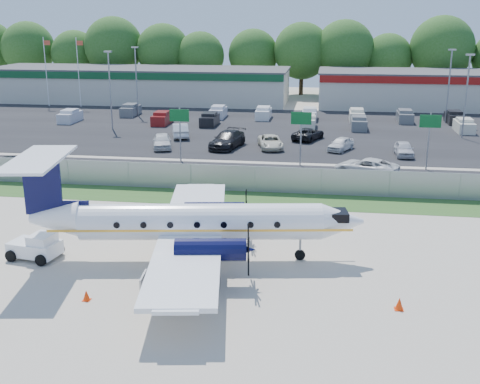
# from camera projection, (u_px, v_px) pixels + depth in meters

# --- Properties ---
(ground) EXTENTS (170.00, 170.00, 0.00)m
(ground) POSITION_uv_depth(u_px,v_px,m) (224.00, 263.00, 32.71)
(ground) COLOR #BEB3A1
(ground) RESTS_ON ground
(grass_verge) EXTENTS (170.00, 4.00, 0.02)m
(grass_verge) POSITION_uv_depth(u_px,v_px,m) (252.00, 199.00, 44.10)
(grass_verge) COLOR #2D561E
(grass_verge) RESTS_ON ground
(access_road) EXTENTS (170.00, 8.00, 0.02)m
(access_road) POSITION_uv_depth(u_px,v_px,m) (262.00, 175.00, 50.75)
(access_road) COLOR black
(access_road) RESTS_ON ground
(parking_lot) EXTENTS (170.00, 32.00, 0.02)m
(parking_lot) POSITION_uv_depth(u_px,v_px,m) (281.00, 130.00, 70.69)
(parking_lot) COLOR black
(parking_lot) RESTS_ON ground
(perimeter_fence) EXTENTS (120.00, 0.06, 1.99)m
(perimeter_fence) POSITION_uv_depth(u_px,v_px,m) (255.00, 179.00, 45.72)
(perimeter_fence) COLOR gray
(perimeter_fence) RESTS_ON ground
(building_west) EXTENTS (46.40, 12.40, 5.24)m
(building_west) POSITION_uv_depth(u_px,v_px,m) (140.00, 84.00, 94.13)
(building_west) COLOR beige
(building_west) RESTS_ON ground
(building_east) EXTENTS (44.40, 12.40, 5.24)m
(building_east) POSITION_uv_depth(u_px,v_px,m) (472.00, 90.00, 87.24)
(building_east) COLOR beige
(building_east) RESTS_ON ground
(sign_left) EXTENTS (1.80, 0.26, 5.00)m
(sign_left) POSITION_uv_depth(u_px,v_px,m) (180.00, 123.00, 54.55)
(sign_left) COLOR gray
(sign_left) RESTS_ON ground
(sign_mid) EXTENTS (1.80, 0.26, 5.00)m
(sign_mid) POSITION_uv_depth(u_px,v_px,m) (301.00, 126.00, 53.03)
(sign_mid) COLOR gray
(sign_mid) RESTS_ON ground
(sign_right) EXTENTS (1.80, 0.26, 5.00)m
(sign_right) POSITION_uv_depth(u_px,v_px,m) (430.00, 129.00, 51.51)
(sign_right) COLOR gray
(sign_right) RESTS_ON ground
(flagpole_west) EXTENTS (1.06, 0.12, 10.00)m
(flagpole_west) POSITION_uv_depth(u_px,v_px,m) (46.00, 68.00, 88.30)
(flagpole_west) COLOR white
(flagpole_west) RESTS_ON ground
(flagpole_east) EXTENTS (1.06, 0.12, 10.00)m
(flagpole_east) POSITION_uv_depth(u_px,v_px,m) (79.00, 68.00, 87.61)
(flagpole_east) COLOR white
(flagpole_east) RESTS_ON ground
(light_pole_nw) EXTENTS (0.90, 0.35, 9.09)m
(light_pole_nw) POSITION_uv_depth(u_px,v_px,m) (110.00, 85.00, 70.08)
(light_pole_nw) COLOR gray
(light_pole_nw) RESTS_ON ground
(light_pole_ne) EXTENTS (0.90, 0.35, 9.09)m
(light_pole_ne) POSITION_uv_depth(u_px,v_px,m) (467.00, 91.00, 64.57)
(light_pole_ne) COLOR gray
(light_pole_ne) RESTS_ON ground
(light_pole_sw) EXTENTS (0.90, 0.35, 9.09)m
(light_pole_sw) POSITION_uv_depth(u_px,v_px,m) (136.00, 77.00, 79.57)
(light_pole_sw) COLOR gray
(light_pole_sw) RESTS_ON ground
(light_pole_se) EXTENTS (0.90, 0.35, 9.09)m
(light_pole_se) POSITION_uv_depth(u_px,v_px,m) (449.00, 81.00, 74.06)
(light_pole_se) COLOR gray
(light_pole_se) RESTS_ON ground
(tree_line) EXTENTS (112.00, 6.00, 14.00)m
(tree_line) POSITION_uv_depth(u_px,v_px,m) (297.00, 95.00, 102.98)
(tree_line) COLOR #265318
(tree_line) RESTS_ON ground
(aircraft) EXTENTS (18.95, 18.61, 5.80)m
(aircraft) POSITION_uv_depth(u_px,v_px,m) (193.00, 222.00, 32.48)
(aircraft) COLOR white
(aircraft) RESTS_ON ground
(pushback_tug) EXTENTS (2.90, 2.30, 1.44)m
(pushback_tug) POSITION_uv_depth(u_px,v_px,m) (37.00, 247.00, 33.19)
(pushback_tug) COLOR white
(pushback_tug) RESTS_ON ground
(baggage_cart_far) EXTENTS (2.36, 1.53, 1.18)m
(baggage_cart_far) POSITION_uv_depth(u_px,v_px,m) (166.00, 287.00, 28.52)
(baggage_cart_far) COLOR gray
(baggage_cart_far) RESTS_ON ground
(cone_nose) EXTENTS (0.42, 0.42, 0.59)m
(cone_nose) POSITION_uv_depth(u_px,v_px,m) (399.00, 304.00, 27.46)
(cone_nose) COLOR #FF3708
(cone_nose) RESTS_ON ground
(cone_port_wing) EXTENTS (0.37, 0.37, 0.52)m
(cone_port_wing) POSITION_uv_depth(u_px,v_px,m) (86.00, 295.00, 28.37)
(cone_port_wing) COLOR #FF3708
(cone_port_wing) RESTS_ON ground
(cone_starboard_wing) EXTENTS (0.33, 0.33, 0.47)m
(cone_starboard_wing) POSITION_uv_depth(u_px,v_px,m) (190.00, 217.00, 39.50)
(cone_starboard_wing) COLOR #FF3708
(cone_starboard_wing) RESTS_ON ground
(road_car_west) EXTENTS (5.30, 2.75, 1.43)m
(road_car_west) POSITION_uv_depth(u_px,v_px,m) (19.00, 173.00, 51.63)
(road_car_west) COLOR black
(road_car_west) RESTS_ON ground
(road_car_mid) EXTENTS (5.89, 4.43, 1.49)m
(road_car_mid) POSITION_uv_depth(u_px,v_px,m) (366.00, 175.00, 50.71)
(road_car_mid) COLOR silver
(road_car_mid) RESTS_ON ground
(parked_car_a) EXTENTS (2.95, 4.77, 1.51)m
(parked_car_a) POSITION_uv_depth(u_px,v_px,m) (162.00, 148.00, 61.11)
(parked_car_a) COLOR silver
(parked_car_a) RESTS_ON ground
(parked_car_b) EXTENTS (3.51, 6.18, 1.69)m
(parked_car_b) POSITION_uv_depth(u_px,v_px,m) (227.00, 148.00, 61.34)
(parked_car_b) COLOR black
(parked_car_b) RESTS_ON ground
(parked_car_c) EXTENTS (3.21, 5.17, 1.33)m
(parked_car_c) POSITION_uv_depth(u_px,v_px,m) (270.00, 148.00, 61.05)
(parked_car_c) COLOR beige
(parked_car_c) RESTS_ON ground
(parked_car_d) EXTENTS (3.05, 4.22, 1.33)m
(parked_car_d) POSITION_uv_depth(u_px,v_px,m) (340.00, 151.00, 60.11)
(parked_car_d) COLOR silver
(parked_car_d) RESTS_ON ground
(parked_car_e) EXTENTS (1.67, 4.06, 1.38)m
(parked_car_e) POSITION_uv_depth(u_px,v_px,m) (403.00, 156.00, 57.79)
(parked_car_e) COLOR silver
(parked_car_e) RESTS_ON ground
(parked_car_f) EXTENTS (2.91, 4.98, 1.55)m
(parked_car_f) POSITION_uv_depth(u_px,v_px,m) (180.00, 137.00, 66.72)
(parked_car_f) COLOR silver
(parked_car_f) RESTS_ON ground
(parked_car_g) EXTENTS (3.80, 5.20, 1.31)m
(parked_car_g) POSITION_uv_depth(u_px,v_px,m) (308.00, 140.00, 65.29)
(parked_car_g) COLOR black
(parked_car_g) RESTS_ON ground
(far_parking_rows) EXTENTS (56.00, 10.00, 1.60)m
(far_parking_rows) POSITION_uv_depth(u_px,v_px,m) (285.00, 123.00, 75.44)
(far_parking_rows) COLOR gray
(far_parking_rows) RESTS_ON ground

